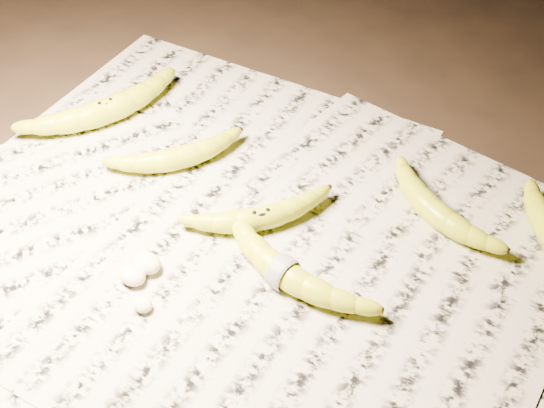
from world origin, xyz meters
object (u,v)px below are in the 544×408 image
Objects in this scene: banana_center at (261,216)px; banana_upper_a at (432,207)px; banana_left_b at (178,156)px; banana_taped at (283,270)px; banana_left_a at (106,109)px.

banana_upper_a is at bearing -12.69° from banana_center.
banana_left_b is 0.81× the size of banana_taped.
banana_left_b is 0.35m from banana_upper_a.
banana_left_a is 1.09× the size of banana_taped.
banana_upper_a reaches higher than banana_center.
banana_taped is at bearing -84.30° from banana_left_a.
banana_center is 0.10m from banana_taped.
banana_left_a is 0.32m from banana_center.
banana_left_a is 1.30× the size of banana_center.
banana_left_b is at bearing -139.19° from banana_upper_a.
banana_taped is at bearing -93.20° from banana_upper_a.
banana_left_b is 0.97× the size of banana_center.
banana_taped reaches higher than banana_center.
banana_taped and banana_upper_a have the same top height.
banana_taped reaches higher than banana_left_b.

